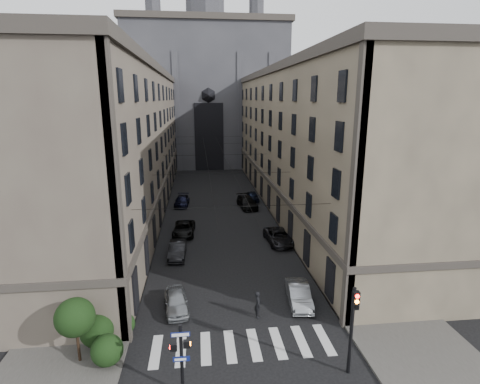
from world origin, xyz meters
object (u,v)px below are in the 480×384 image
object	(u,v)px
pedestrian_signal_left	(181,354)
pedestrian	(258,304)
car_left_far	(182,201)
car_right_midnear	(278,237)
gothic_tower	(207,85)
car_left_near	(176,301)
car_right_near	(299,294)
traffic_light_right	(353,321)
car_left_midnear	(177,250)
car_right_far	(253,196)
car_left_midfar	(184,229)
car_right_midfar	(247,202)

from	to	relation	value
pedestrian_signal_left	pedestrian	size ratio (longest dim) A/B	2.08
car_left_far	car_right_midnear	distance (m)	18.91
gothic_tower	car_left_near	bearing A→B (deg)	-93.71
car_left_near	car_right_near	xyz separation A→B (m)	(9.01, -0.10, 0.04)
traffic_light_right	car_right_near	xyz separation A→B (m)	(-0.84, 7.49, -2.56)
gothic_tower	car_right_near	bearing A→B (deg)	-85.84
car_left_near	car_left_midnear	world-z (taller)	car_left_midnear
pedestrian_signal_left	traffic_light_right	xyz separation A→B (m)	(9.11, 0.42, 0.97)
pedestrian_signal_left	car_right_near	distance (m)	11.56
car_right_midnear	pedestrian	size ratio (longest dim) A/B	2.65
car_left_midnear	car_right_far	bearing A→B (deg)	64.00
car_left_midfar	car_right_midfar	distance (m)	12.95
car_left_midnear	car_left_midfar	world-z (taller)	car_left_midnear
car_left_midfar	car_right_near	size ratio (longest dim) A/B	1.13
car_left_near	car_right_midfar	xyz separation A→B (m)	(8.46, 25.38, 0.09)
car_left_far	pedestrian	size ratio (longest dim) A/B	2.42
car_right_midfar	car_right_near	bearing A→B (deg)	-96.09
pedestrian_signal_left	car_left_midnear	distance (m)	17.59
car_right_midfar	pedestrian	world-z (taller)	pedestrian
gothic_tower	pedestrian	distance (m)	69.06
car_left_near	car_right_midnear	distance (m)	15.52
pedestrian	gothic_tower	bearing A→B (deg)	3.71
traffic_light_right	car_right_near	size ratio (longest dim) A/B	1.18
gothic_tower	car_left_far	size ratio (longest dim) A/B	12.46
pedestrian	car_left_near	bearing A→B (deg)	77.67
car_left_midfar	car_right_near	bearing A→B (deg)	-57.00
traffic_light_right	car_left_near	size ratio (longest dim) A/B	1.29
traffic_light_right	car_right_midnear	world-z (taller)	traffic_light_right
car_left_near	car_right_far	world-z (taller)	car_left_near
car_left_midnear	car_right_far	xyz separation A→B (m)	(10.16, 19.46, -0.06)
car_left_near	car_right_midfar	distance (m)	26.76
car_right_near	car_right_midnear	size ratio (longest dim) A/B	0.86
pedestrian_signal_left	car_right_midfar	xyz separation A→B (m)	(7.73, 33.39, -1.55)
car_left_near	pedestrian	world-z (taller)	pedestrian
car_left_midnear	car_left_midfar	size ratio (longest dim) A/B	0.89
gothic_tower	car_right_far	world-z (taller)	gothic_tower
traffic_light_right	car_right_midfar	distance (m)	33.09
car_left_far	car_right_midnear	world-z (taller)	car_right_midnear
car_left_midfar	car_right_far	world-z (taller)	car_left_midfar
traffic_light_right	car_left_near	world-z (taller)	traffic_light_right
car_right_near	pedestrian	size ratio (longest dim) A/B	2.29
pedestrian_signal_left	pedestrian	world-z (taller)	pedestrian_signal_left
pedestrian	traffic_light_right	bearing A→B (deg)	-143.21
pedestrian	car_left_far	bearing A→B (deg)	14.79
gothic_tower	pedestrian	xyz separation A→B (m)	(1.45, -66.96, -16.84)
pedestrian_signal_left	car_right_near	xyz separation A→B (m)	(8.28, 7.91, -1.60)
car_right_near	car_left_near	bearing A→B (deg)	-175.24
traffic_light_right	car_right_midnear	size ratio (longest dim) A/B	1.02
car_left_near	car_left_midnear	distance (m)	9.49
car_right_midnear	car_right_far	world-z (taller)	car_right_midnear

